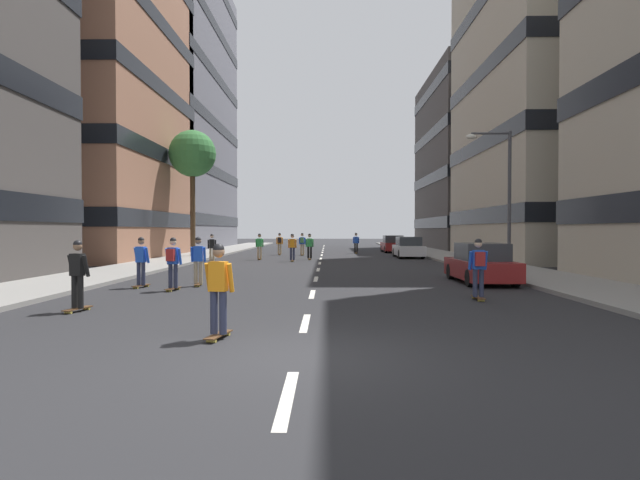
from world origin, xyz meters
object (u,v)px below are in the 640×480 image
Objects in this scene: skater_2 at (198,259)px; skater_11 at (310,245)px; skater_3 at (219,286)px; skater_12 at (356,242)px; parked_car_mid at (393,244)px; skater_8 at (141,260)px; skater_6 at (260,245)px; skater_10 at (78,272)px; skater_0 at (479,265)px; skater_4 at (173,260)px; street_tree_near at (193,155)px; skater_1 at (292,246)px; parked_car_near at (408,248)px; skater_9 at (280,242)px; skater_5 at (302,243)px; parked_car_far at (481,265)px; streetlamp_right at (502,185)px; skater_7 at (212,247)px.

skater_2 is 1.00× the size of skater_11.
skater_12 is at bearing 82.66° from skater_3.
parked_car_mid is 31.18m from skater_8.
parked_car_mid is at bearing 36.87° from skater_12.
skater_6 is 1.00× the size of skater_10.
skater_0 is at bearing -65.62° from skater_6.
skater_12 is (-1.95, 29.05, -0.03)m from skater_0.
parked_car_mid is 37.85m from skater_3.
skater_4 is at bearing -102.45° from skater_11.
skater_4 is at bearing -105.69° from skater_12.
street_tree_near reaches higher than skater_1.
skater_10 is (-12.05, -24.90, 0.29)m from parked_car_near.
parked_car_near is 7.60m from skater_11.
skater_2 is 1.00× the size of skater_6.
skater_2 is 1.00× the size of skater_4.
parked_car_near is 22.69m from skater_0.
skater_6 is at bearing -96.22° from skater_9.
skater_12 is (12.26, 6.44, -6.50)m from street_tree_near.
skater_12 is at bearing 36.55° from skater_5.
skater_3 and skater_8 have the same top height.
parked_car_near is at bearing -61.68° from skater_12.
parked_car_far is 18.19m from skater_6.
skater_8 is 1.00× the size of skater_10.
street_tree_near is (-15.71, 17.73, 6.79)m from parked_car_far.
parked_car_far is at bearing -90.00° from parked_car_near.
skater_1 is 1.00× the size of skater_3.
skater_0 and skater_8 have the same top height.
streetlamp_right is at bearing 55.49° from skater_3.
skater_10 is (-4.17, 3.12, 0.00)m from skater_3.
skater_0 is 1.00× the size of skater_10.
skater_7 is at bearing 100.65° from skater_2.
parked_car_mid is at bearing 29.89° from street_tree_near.
skater_12 is (9.56, 12.24, 0.00)m from skater_7.
parked_car_near is 29.11m from skater_3.
skater_12 is (-5.74, 19.63, -3.15)m from streetlamp_right.
streetlamp_right is 16.71m from skater_6.
parked_car_mid is at bearing 48.73° from skater_7.
skater_3 is 8.14m from skater_4.
skater_0 is 10.79m from skater_10.
skater_7 is at bearing 124.40° from skater_0.
skater_10 is at bearing -140.84° from streetlamp_right.
skater_7 is at bearing -130.92° from skater_6.
skater_1 is at bearing 140.74° from streetlamp_right.
parked_car_mid is 2.47× the size of skater_6.
skater_0 and skater_4 have the same top height.
skater_6 is at bearing 125.11° from parked_car_far.
skater_7 and skater_12 have the same top height.
skater_9 is at bearing 88.01° from skater_2.
skater_11 is (1.03, 1.98, 0.00)m from skater_1.
skater_3 is 31.15m from skater_5.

